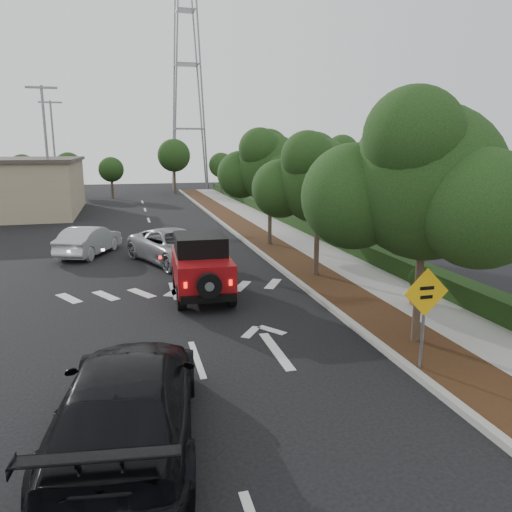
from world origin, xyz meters
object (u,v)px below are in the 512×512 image
object	(u,v)px
speed_hump_sign	(425,305)
red_jeep	(201,265)
black_suv_oncoming	(128,401)
silver_suv_ahead	(175,246)

from	to	relation	value
speed_hump_sign	red_jeep	bearing A→B (deg)	117.68
black_suv_oncoming	speed_hump_sign	world-z (taller)	speed_hump_sign
red_jeep	silver_suv_ahead	bearing A→B (deg)	96.87
silver_suv_ahead	speed_hump_sign	distance (m)	13.18
red_jeep	black_suv_oncoming	distance (m)	8.86
black_suv_oncoming	red_jeep	bearing A→B (deg)	-99.32
red_jeep	speed_hump_sign	world-z (taller)	speed_hump_sign
red_jeep	speed_hump_sign	xyz separation A→B (m)	(3.89, -7.31, 0.55)
silver_suv_ahead	speed_hump_sign	world-z (taller)	speed_hump_sign
red_jeep	silver_suv_ahead	size ratio (longest dim) A/B	0.78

